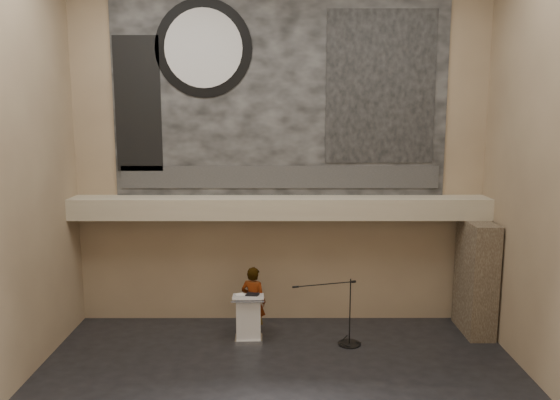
{
  "coord_description": "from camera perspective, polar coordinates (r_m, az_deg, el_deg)",
  "views": [
    {
      "loc": [
        -0.02,
        -9.3,
        5.25
      ],
      "look_at": [
        0.0,
        3.2,
        3.2
      ],
      "focal_mm": 35.0,
      "sensor_mm": 36.0,
      "label": 1
    }
  ],
  "objects": [
    {
      "name": "lectern",
      "position": [
        12.82,
        -3.31,
        -12.19
      ],
      "size": [
        0.72,
        0.53,
        1.13
      ],
      "rotation": [
        0.0,
        0.0,
        0.03
      ],
      "color": "silver",
      "rests_on": "floor"
    },
    {
      "name": "soffit",
      "position": [
        13.1,
        -0.0,
        -0.8
      ],
      "size": [
        10.0,
        0.8,
        0.5
      ],
      "primitive_type": "cube",
      "color": "tan",
      "rests_on": "wall_back"
    },
    {
      "name": "papers",
      "position": [
        12.64,
        -4.16,
        -9.87
      ],
      "size": [
        0.28,
        0.32,
        0.0
      ],
      "primitive_type": "cube",
      "rotation": [
        0.0,
        0.0,
        0.37
      ],
      "color": "silver",
      "rests_on": "lectern"
    },
    {
      "name": "banner_brick_print",
      "position": [
        13.65,
        -14.64,
        9.65
      ],
      "size": [
        1.1,
        0.02,
        3.2
      ],
      "primitive_type": "cube",
      "color": "black",
      "rests_on": "banner"
    },
    {
      "name": "wall_back",
      "position": [
        13.34,
        -0.01,
        5.02
      ],
      "size": [
        10.0,
        0.02,
        8.5
      ],
      "primitive_type": "cube",
      "color": "#826C52",
      "rests_on": "floor"
    },
    {
      "name": "floor",
      "position": [
        10.68,
        0.03,
        -20.14
      ],
      "size": [
        10.0,
        10.0,
        0.0
      ],
      "primitive_type": "plane",
      "color": "black",
      "rests_on": "ground"
    },
    {
      "name": "speaker_person",
      "position": [
        13.02,
        -2.8,
        -10.53
      ],
      "size": [
        0.71,
        0.59,
        1.67
      ],
      "primitive_type": "imported",
      "rotation": [
        0.0,
        0.0,
        2.78
      ],
      "color": "silver",
      "rests_on": "floor"
    },
    {
      "name": "banner_building_print",
      "position": [
        13.46,
        10.48,
        11.51
      ],
      "size": [
        2.6,
        0.02,
        3.6
      ],
      "primitive_type": "cube",
      "color": "black",
      "rests_on": "banner"
    },
    {
      "name": "mic_stand",
      "position": [
        12.81,
        7.04,
        -13.77
      ],
      "size": [
        1.57,
        0.64,
        1.54
      ],
      "rotation": [
        0.0,
        0.0,
        0.27
      ],
      "color": "black",
      "rests_on": "floor"
    },
    {
      "name": "banner",
      "position": [
        13.27,
        -0.01,
        11.26
      ],
      "size": [
        8.0,
        0.05,
        5.0
      ],
      "primitive_type": "cube",
      "color": "black",
      "rests_on": "wall_back"
    },
    {
      "name": "banner_clock_face",
      "position": [
        13.41,
        -8.01,
        15.44
      ],
      "size": [
        1.84,
        0.02,
        1.84
      ],
      "primitive_type": "cylinder",
      "rotation": [
        1.57,
        0.0,
        0.0
      ],
      "color": "silver",
      "rests_on": "banner"
    },
    {
      "name": "sprinkler_right",
      "position": [
        13.24,
        8.25,
        -2.02
      ],
      "size": [
        0.04,
        0.04,
        0.06
      ],
      "primitive_type": "cylinder",
      "color": "#B2893D",
      "rests_on": "soffit"
    },
    {
      "name": "wall_front",
      "position": [
        5.39,
        0.11,
        -1.39
      ],
      "size": [
        10.0,
        0.02,
        8.5
      ],
      "primitive_type": "cube",
      "color": "#826C52",
      "rests_on": "floor"
    },
    {
      "name": "banner_text_strip",
      "position": [
        13.32,
        -0.0,
        2.42
      ],
      "size": [
        7.76,
        0.02,
        0.55
      ],
      "primitive_type": "cube",
      "color": "#2D2D2D",
      "rests_on": "banner"
    },
    {
      "name": "banner_clock_rim",
      "position": [
        13.42,
        -8.0,
        15.43
      ],
      "size": [
        2.3,
        0.02,
        2.3
      ],
      "primitive_type": "cylinder",
      "rotation": [
        1.57,
        0.0,
        0.0
      ],
      "color": "black",
      "rests_on": "banner"
    },
    {
      "name": "stone_pier",
      "position": [
        13.86,
        19.79,
        -7.6
      ],
      "size": [
        0.6,
        1.4,
        2.7
      ],
      "primitive_type": "cube",
      "color": "#413528",
      "rests_on": "floor"
    },
    {
      "name": "binder",
      "position": [
        12.59,
        -2.9,
        -9.86
      ],
      "size": [
        0.33,
        0.28,
        0.04
      ],
      "primitive_type": "cube",
      "rotation": [
        0.0,
        0.0,
        -0.22
      ],
      "color": "black",
      "rests_on": "lectern"
    },
    {
      "name": "sprinkler_left",
      "position": [
        13.2,
        -6.97,
        -2.03
      ],
      "size": [
        0.04,
        0.04,
        0.06
      ],
      "primitive_type": "cylinder",
      "color": "#B2893D",
      "rests_on": "soffit"
    }
  ]
}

